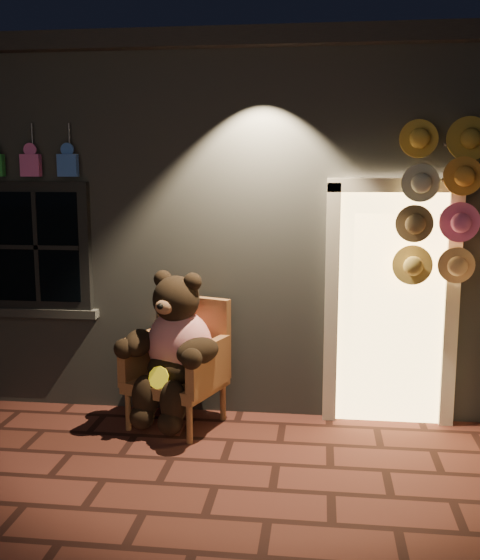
# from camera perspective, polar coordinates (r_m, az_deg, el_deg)

# --- Properties ---
(ground) EXTENTS (60.00, 60.00, 0.00)m
(ground) POSITION_cam_1_polar(r_m,az_deg,el_deg) (4.96, -2.21, -17.54)
(ground) COLOR #51241E
(ground) RESTS_ON ground
(shop_building) EXTENTS (7.30, 5.95, 3.51)m
(shop_building) POSITION_cam_1_polar(r_m,az_deg,el_deg) (8.39, 2.13, 5.98)
(shop_building) COLOR slate
(shop_building) RESTS_ON ground
(wicker_armchair) EXTENTS (0.94, 0.91, 1.12)m
(wicker_armchair) POSITION_cam_1_polar(r_m,az_deg,el_deg) (5.94, -5.13, -7.12)
(wicker_armchair) COLOR #9B653C
(wicker_armchair) RESTS_ON ground
(teddy_bear) EXTENTS (0.91, 0.86, 1.33)m
(teddy_bear) POSITION_cam_1_polar(r_m,az_deg,el_deg) (5.77, -5.75, -5.93)
(teddy_bear) COLOR red
(teddy_bear) RESTS_ON ground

